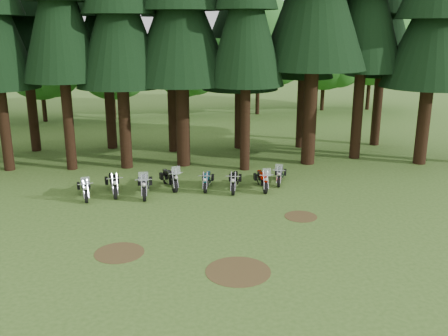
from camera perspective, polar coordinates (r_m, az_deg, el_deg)
The scene contains 19 objects.
ground at distance 20.44m, azimuth -3.07°, elevation -6.73°, with size 120.00×120.00×0.00m, color #3E6622.
pine_back_4 at distance 32.53m, azimuth 1.89°, elevation 16.62°, with size 4.94×4.94×13.78m.
decid_2 at distance 44.55m, azimuth -19.98°, elevation 11.28°, with size 6.72×6.53×8.40m.
decid_3 at distance 44.16m, azimuth -12.42°, elevation 11.25°, with size 6.12×5.95×7.65m.
decid_4 at distance 45.36m, azimuth -4.20°, elevation 11.50°, with size 5.93×5.76×7.41m.
decid_5 at distance 45.61m, azimuth 4.50°, elevation 13.87°, with size 8.45×8.21×10.56m.
decid_6 at distance 48.73m, azimuth 11.87°, elevation 12.51°, with size 7.06×6.86×8.82m.
decid_7 at distance 50.27m, azimuth 17.09°, elevation 13.42°, with size 8.44×8.20×10.55m.
dirt_patch_0 at distance 18.60m, azimuth -11.87°, elevation -9.45°, with size 1.80×1.80×0.01m, color #4C3D1E.
dirt_patch_1 at distance 21.71m, azimuth 8.77°, elevation -5.50°, with size 1.40×1.40×0.01m, color #4C3D1E.
dirt_patch_2 at distance 16.96m, azimuth 1.62°, elevation -11.72°, with size 2.20×2.20×0.01m, color #4C3D1E.
motorcycle_0 at distance 24.47m, azimuth -15.64°, elevation -2.34°, with size 0.67×2.10×1.32m.
motorcycle_1 at distance 24.76m, azimuth -12.55°, elevation -1.83°, with size 0.51×2.26×0.92m.
motorcycle_2 at distance 24.20m, azimuth -9.06°, elevation -1.98°, with size 0.45×2.38×1.50m.
motorcycle_3 at distance 25.13m, azimuth -6.20°, elevation -1.27°, with size 0.85×2.21×1.40m.
motorcycle_4 at distance 24.93m, azimuth -1.96°, elevation -1.48°, with size 0.55×1.94×0.80m.
motorcycle_5 at distance 24.67m, azimuth 1.19°, elevation -1.57°, with size 0.63×2.10×0.87m.
motorcycle_6 at distance 24.93m, azimuth 4.40°, elevation -1.41°, with size 0.40×2.14×1.35m.
motorcycle_7 at distance 25.96m, azimuth 6.41°, elevation -0.82°, with size 0.87×1.98×1.26m.
Camera 1 is at (-1.59, -18.79, 7.89)m, focal length 40.00 mm.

